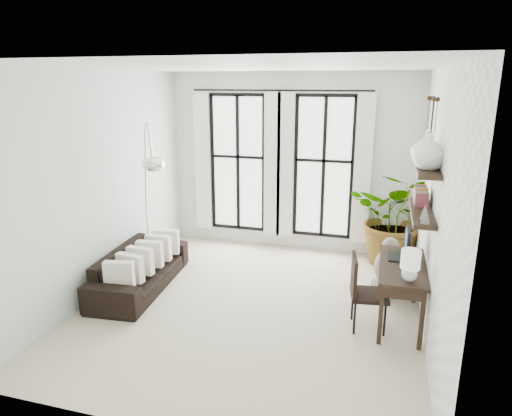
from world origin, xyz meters
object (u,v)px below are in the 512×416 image
at_px(plant, 397,218).
at_px(desk, 402,270).
at_px(buddha, 389,270).
at_px(arc_lamp, 148,166).
at_px(desk_chair, 363,288).
at_px(sofa, 140,269).

height_order(plant, desk, plant).
height_order(plant, buddha, plant).
bearing_deg(buddha, arc_lamp, -170.41).
bearing_deg(desk, plant, 91.24).
bearing_deg(desk, arc_lamp, 175.20).
xyz_separation_m(plant, desk_chair, (-0.42, -2.32, -0.27)).
distance_m(arc_lamp, buddha, 3.85).
bearing_deg(buddha, desk, -81.31).
xyz_separation_m(desk, desk_chair, (-0.46, -0.23, -0.20)).
height_order(plant, arc_lamp, arc_lamp).
bearing_deg(buddha, desk_chair, -106.05).
xyz_separation_m(sofa, plant, (3.70, 2.04, 0.51)).
bearing_deg(arc_lamp, plant, 26.43).
bearing_deg(sofa, plant, -65.94).
bearing_deg(sofa, buddha, -81.61).
distance_m(sofa, arc_lamp, 1.56).
bearing_deg(desk, buddha, 98.69).
height_order(arc_lamp, buddha, arc_lamp).
distance_m(plant, desk, 2.09).
relative_size(sofa, desk_chair, 2.16).
relative_size(plant, desk_chair, 1.71).
xyz_separation_m(sofa, buddha, (3.61, 0.85, 0.06)).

